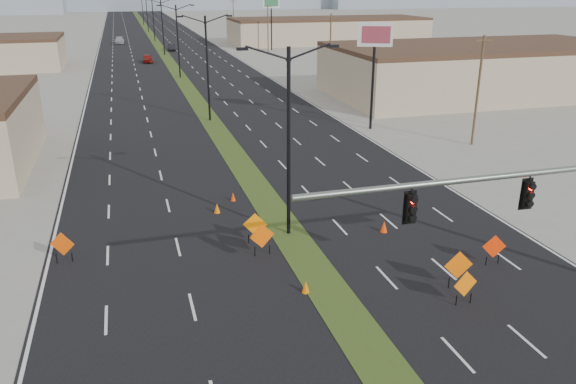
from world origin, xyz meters
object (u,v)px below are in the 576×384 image
object	(u,v)px
car_mid	(172,47)
pole_sign_east_near	(375,43)
construction_sign_2	(255,226)
cone_3	(217,208)
cone_2	(384,227)
streetlight_6	(142,7)
streetlight_3	(162,25)
construction_sign_0	(62,245)
streetlight_2	(178,39)
streetlight_4	(153,17)
car_far	(119,40)
streetlight_0	(289,138)
signal_mast	(565,200)
construction_sign_3	(458,266)
construction_sign_5	(494,248)
car_left	(148,59)
cone_0	(306,287)
streetlight_1	(207,65)
construction_sign_1	(262,237)
pole_sign_east_far	(271,6)
streetlight_5	(147,11)
cone_1	(233,197)
construction_sign_4	(465,285)

from	to	relation	value
car_mid	pole_sign_east_near	xyz separation A→B (m)	(12.00, -70.89, 7.18)
construction_sign_2	cone_3	bearing A→B (deg)	122.41
construction_sign_2	cone_2	size ratio (longest dim) A/B	2.53
streetlight_6	car_mid	size ratio (longest dim) A/B	2.43
streetlight_3	construction_sign_0	xyz separation A→B (m)	(-11.50, -84.20, -4.46)
streetlight_2	streetlight_4	xyz separation A→B (m)	(0.00, 56.00, 0.00)
car_far	streetlight_6	bearing A→B (deg)	83.93
streetlight_0	cone_2	size ratio (longest dim) A/B	15.13
signal_mast	construction_sign_3	xyz separation A→B (m)	(-2.90, 2.36, -3.73)
streetlight_2	construction_sign_3	xyz separation A→B (m)	(5.65, -63.65, -4.36)
construction_sign_5	pole_sign_east_near	xyz separation A→B (m)	(5.48, 26.71, 6.94)
streetlight_6	signal_mast	bearing A→B (deg)	-87.25
streetlight_4	cone_3	distance (m)	108.16
car_left	cone_2	xyz separation A→B (m)	(8.73, -75.33, -0.34)
cone_0	cone_3	bearing A→B (deg)	102.43
streetlight_0	cone_2	world-z (taller)	streetlight_0
construction_sign_0	car_left	bearing A→B (deg)	104.85
construction_sign_2	construction_sign_3	world-z (taller)	construction_sign_3
streetlight_4	streetlight_6	size ratio (longest dim) A/B	1.00
cone_2	streetlight_2	bearing A→B (deg)	95.09
streetlight_4	construction_sign_3	world-z (taller)	streetlight_4
streetlight_3	car_mid	xyz separation A→B (m)	(2.00, 7.38, -4.74)
streetlight_1	car_far	distance (m)	80.82
construction_sign_2	car_far	bearing A→B (deg)	110.18
construction_sign_1	cone_3	size ratio (longest dim) A/B	2.82
car_mid	construction_sign_1	distance (m)	93.59
construction_sign_0	signal_mast	bearing A→B (deg)	-5.14
car_mid	pole_sign_east_near	distance (m)	72.26
construction_sign_3	pole_sign_east_far	bearing A→B (deg)	86.29
streetlight_5	car_left	size ratio (longest dim) A/B	2.55
construction_sign_3	cone_0	size ratio (longest dim) A/B	3.02
streetlight_4	cone_1	size ratio (longest dim) A/B	17.84
streetlight_4	construction_sign_3	xyz separation A→B (m)	(5.65, -119.65, -4.36)
cone_3	streetlight_1	bearing A→B (deg)	82.24
streetlight_6	car_mid	bearing A→B (deg)	-88.50
construction_sign_2	streetlight_2	bearing A→B (deg)	104.99
streetlight_4	cone_2	size ratio (longest dim) A/B	15.13
signal_mast	streetlight_5	bearing A→B (deg)	93.26
construction_sign_0	cone_3	bearing A→B (deg)	48.00
cone_0	cone_2	distance (m)	7.86
streetlight_5	cone_2	bearing A→B (deg)	-87.93
construction_sign_3	car_far	bearing A→B (deg)	102.66
car_far	construction_sign_5	distance (m)	115.68
streetlight_3	streetlight_6	distance (m)	84.00
streetlight_1	construction_sign_4	world-z (taller)	streetlight_1
streetlight_1	streetlight_4	distance (m)	84.00
construction_sign_0	pole_sign_east_far	world-z (taller)	pole_sign_east_far
cone_0	cone_2	bearing A→B (deg)	38.94
streetlight_3	construction_sign_5	xyz separation A→B (m)	(8.52, -90.21, -4.50)
car_far	construction_sign_3	size ratio (longest dim) A/B	2.79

